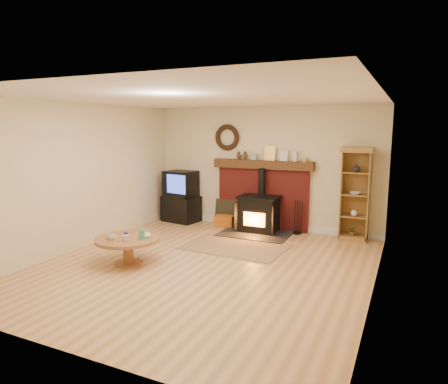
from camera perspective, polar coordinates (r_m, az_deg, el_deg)
The scene contains 11 objects.
ground at distance 6.44m, azimuth -2.73°, elevation -10.49°, with size 5.50×5.50×0.00m, color #B9854D.
room_shell at distance 6.17m, azimuth -2.59°, elevation 4.98°, with size 5.02×5.52×2.61m.
chimney_breast at distance 8.62m, azimuth 5.52°, elevation 0.05°, with size 2.20×0.22×1.78m.
wood_stove at distance 8.32m, azimuth 4.95°, elevation -3.27°, with size 1.40×1.00×1.33m.
area_rug at distance 7.41m, azimuth 1.68°, elevation -7.76°, with size 1.82×1.25×0.01m, color brown.
tv_unit at distance 9.30m, azimuth -6.16°, elevation -0.77°, with size 0.88×0.68×1.18m.
curio_cabinet at distance 8.06m, azimuth 18.27°, elevation -0.27°, with size 0.58×0.42×1.80m.
firelog_box at distance 8.80m, azimuth 0.07°, elevation -4.20°, with size 0.41×0.25×0.25m, color gold.
leaning_painting at distance 8.92m, azimuth 0.18°, elevation -2.93°, with size 0.49×0.03×0.58m, color black.
fire_tools at distance 8.36m, azimuth 10.44°, elevation -4.88°, with size 0.19×0.16×0.70m.
coffee_table at distance 6.59m, azimuth -13.57°, elevation -7.03°, with size 1.04×1.04×0.60m.
Camera 1 is at (2.84, -5.36, 2.18)m, focal length 32.00 mm.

